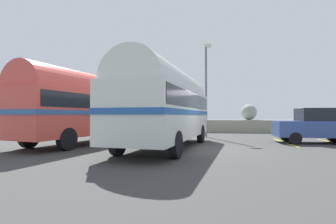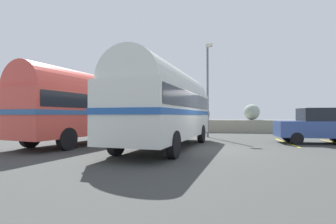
{
  "view_description": "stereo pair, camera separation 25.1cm",
  "coord_description": "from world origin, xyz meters",
  "px_view_note": "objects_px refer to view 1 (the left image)",
  "views": [
    {
      "loc": [
        0.15,
        -10.99,
        1.49
      ],
      "look_at": [
        -1.69,
        1.09,
        1.66
      ],
      "focal_mm": 26.77,
      "sensor_mm": 36.0,
      "label": 1
    },
    {
      "loc": [
        0.4,
        -10.95,
        1.49
      ],
      "look_at": [
        -1.69,
        1.09,
        1.66
      ],
      "focal_mm": 26.77,
      "sensor_mm": 36.0,
      "label": 2
    }
  ],
  "objects_px": {
    "second_coach": "(87,105)",
    "lamp_post": "(206,86)",
    "parked_car_nearest": "(317,125)",
    "vintage_coach": "(167,103)"
  },
  "relations": [
    {
      "from": "second_coach",
      "to": "lamp_post",
      "type": "bearing_deg",
      "value": 48.91
    },
    {
      "from": "second_coach",
      "to": "parked_car_nearest",
      "type": "xyz_separation_m",
      "value": [
        12.11,
        1.79,
        -1.08
      ]
    },
    {
      "from": "second_coach",
      "to": "parked_car_nearest",
      "type": "bearing_deg",
      "value": 21.26
    },
    {
      "from": "vintage_coach",
      "to": "lamp_post",
      "type": "distance_m",
      "value": 6.32
    },
    {
      "from": "lamp_post",
      "to": "parked_car_nearest",
      "type": "bearing_deg",
      "value": -25.64
    },
    {
      "from": "lamp_post",
      "to": "second_coach",
      "type": "bearing_deg",
      "value": -143.92
    },
    {
      "from": "vintage_coach",
      "to": "parked_car_nearest",
      "type": "distance_m",
      "value": 8.26
    },
    {
      "from": "vintage_coach",
      "to": "second_coach",
      "type": "relative_size",
      "value": 0.99
    },
    {
      "from": "vintage_coach",
      "to": "second_coach",
      "type": "height_order",
      "value": "same"
    },
    {
      "from": "second_coach",
      "to": "parked_car_nearest",
      "type": "relative_size",
      "value": 2.16
    }
  ]
}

